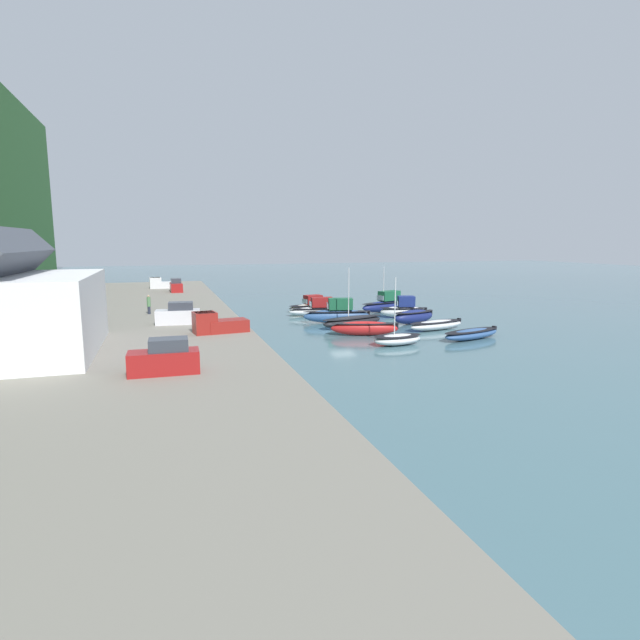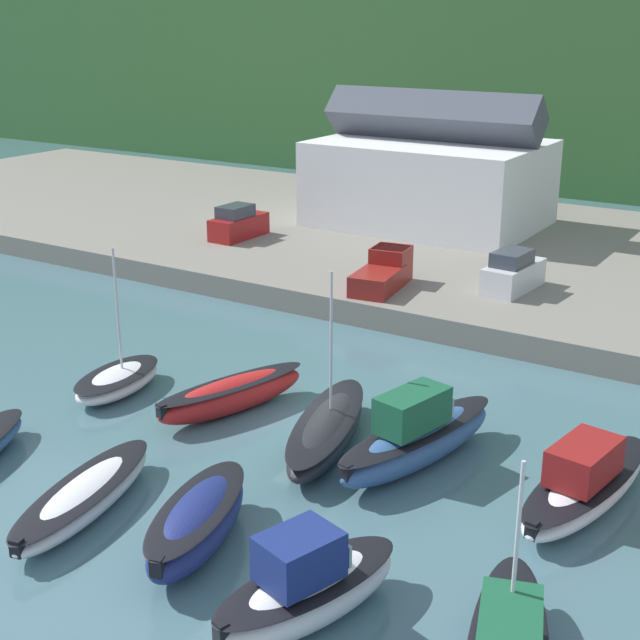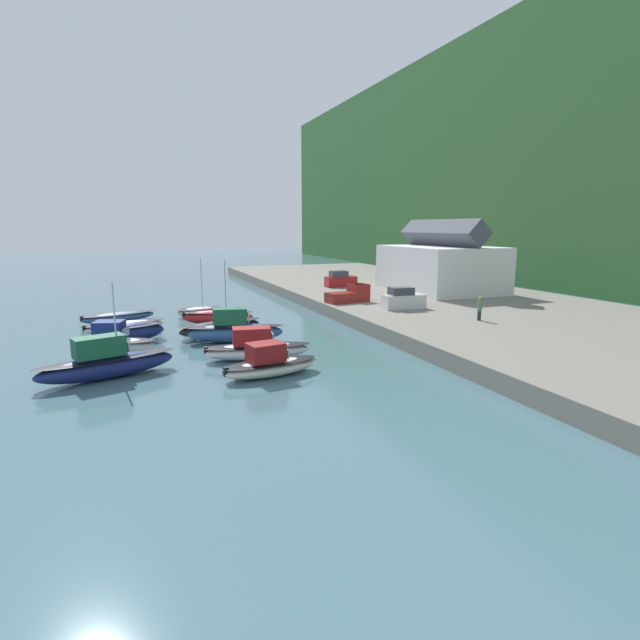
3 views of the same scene
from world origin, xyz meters
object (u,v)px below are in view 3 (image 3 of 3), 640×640
moored_boat_9 (114,344)px  moored_boat_7 (124,326)px  moored_boat_4 (256,348)px  moored_boat_6 (118,317)px  parked_car_1 (403,299)px  pickup_truck_1 (351,294)px  moored_boat_5 (269,364)px  moored_boat_3 (235,330)px  moored_boat_8 (129,332)px  parked_car_0 (340,280)px  moored_boat_10 (106,363)px  moored_boat_1 (218,317)px  moored_boat_2 (221,327)px  moored_boat_0 (199,311)px  person_on_quay (480,308)px

moored_boat_9 → moored_boat_7: bearing=-167.2°
moored_boat_4 → moored_boat_6: size_ratio=1.06×
parked_car_1 → pickup_truck_1: (-6.00, -2.98, -0.10)m
moored_boat_5 → moored_boat_9: 12.75m
moored_boat_4 → parked_car_1: (-9.06, 17.35, 1.35)m
moored_boat_3 → moored_boat_8: moored_boat_3 is taller
moored_boat_3 → moored_boat_6: bearing=-132.6°
moored_boat_5 → parked_car_1: size_ratio=1.54×
moored_boat_8 → pickup_truck_1: 23.61m
moored_boat_7 → parked_car_0: bearing=105.9°
moored_boat_3 → parked_car_0: bearing=152.1°
moored_boat_5 → moored_boat_10: (-3.17, -9.63, 0.24)m
moored_boat_9 → parked_car_0: (-23.65, 28.29, 1.22)m
moored_boat_1 → moored_boat_3: 8.13m
moored_boat_7 → moored_boat_9: bearing=-16.8°
parked_car_0 → parked_car_1: bearing=-3.1°
moored_boat_5 → moored_boat_9: size_ratio=1.08×
moored_boat_7 → moored_boat_8: 4.34m
moored_boat_4 → moored_boat_7: moored_boat_4 is taller
moored_boat_2 → moored_boat_9: (4.73, -8.62, 0.29)m
moored_boat_4 → moored_boat_8: 12.31m
moored_boat_0 → moored_boat_3: size_ratio=0.76×
parked_car_0 → pickup_truck_1: (13.03, -4.42, -0.10)m
moored_boat_9 → parked_car_1: (-4.62, 26.86, 1.22)m
moored_boat_2 → moored_boat_9: moored_boat_2 is taller
moored_boat_5 → person_on_quay: size_ratio=3.13×
moored_boat_5 → moored_boat_6: 24.88m
pickup_truck_1 → moored_boat_3: bearing=-66.0°
moored_boat_0 → moored_boat_5: 23.43m
moored_boat_2 → moored_boat_4: 9.22m
moored_boat_6 → moored_boat_7: size_ratio=1.02×
moored_boat_6 → parked_car_0: parked_car_0 is taller
moored_boat_8 → moored_boat_2: bearing=74.8°
moored_boat_1 → parked_car_1: parked_car_1 is taller
moored_boat_7 → parked_car_1: bearing=68.5°
pickup_truck_1 → moored_boat_6: bearing=-107.2°
moored_boat_0 → moored_boat_2: moored_boat_2 is taller
moored_boat_0 → moored_boat_4: bearing=-3.2°
moored_boat_10 → pickup_truck_1: 29.12m
parked_car_0 → pickup_truck_1: parked_car_0 is taller
moored_boat_10 → parked_car_0: moored_boat_10 is taller
moored_boat_9 → pickup_truck_1: (-10.61, 23.87, 1.12)m
moored_boat_3 → person_on_quay: size_ratio=3.79×
moored_boat_6 → parked_car_0: bearing=91.9°
moored_boat_8 → person_on_quay: (7.96, 28.69, 1.53)m
moored_boat_9 → person_on_quay: bearing=100.8°
moored_boat_5 → moored_boat_8: bearing=-158.0°
moored_boat_2 → moored_boat_9: bearing=-78.1°
moored_boat_0 → moored_boat_10: (20.24, -8.46, 0.47)m
moored_boat_3 → moored_boat_8: bearing=-98.7°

